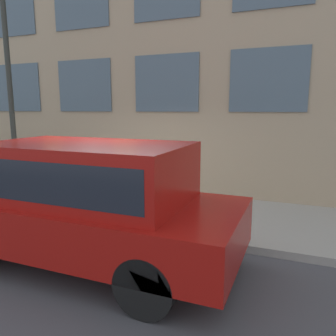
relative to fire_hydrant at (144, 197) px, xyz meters
name	(u,v)px	position (x,y,z in m)	size (l,w,h in m)	color
ground_plane	(111,232)	(-0.62, 0.43, -0.59)	(80.00, 80.00, 0.00)	#47474C
sidewalk	(143,208)	(0.83, 0.43, -0.52)	(2.90, 60.00, 0.14)	#9E9B93
fire_hydrant	(144,197)	(0.00, 0.00, 0.00)	(0.33, 0.44, 0.88)	gold
person	(192,176)	(0.46, -0.88, 0.41)	(0.35, 0.23, 1.44)	#726651
parked_truck_red_near	(84,196)	(-1.87, 0.09, 0.48)	(1.98, 4.86, 1.88)	black
street_lamp	(8,66)	(0.04, 3.45, 2.74)	(0.36, 0.36, 5.10)	#2D332D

